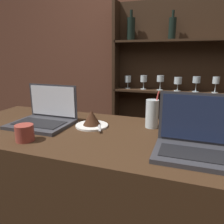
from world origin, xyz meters
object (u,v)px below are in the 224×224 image
water_glass (152,114)px  laptop_far (197,141)px  cake_plate (92,120)px  coffee_cup (25,133)px  laptop_near (45,117)px

water_glass → laptop_far: bearing=-50.4°
cake_plate → laptop_far: bearing=-17.8°
laptop_far → water_glass: size_ratio=1.61×
laptop_far → water_glass: bearing=129.6°
water_glass → coffee_cup: 0.63m
laptop_far → coffee_cup: bearing=-170.8°
water_glass → coffee_cup: (-0.50, -0.38, -0.04)m
coffee_cup → laptop_near: bearing=106.0°
water_glass → coffee_cup: bearing=-142.9°
laptop_far → water_glass: (-0.22, 0.26, 0.02)m
laptop_near → water_glass: laptop_near is taller
cake_plate → coffee_cup: 0.34m
laptop_near → laptop_far: (0.78, -0.12, 0.01)m
coffee_cup → cake_plate: bearing=55.3°
laptop_far → cake_plate: size_ratio=1.74×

